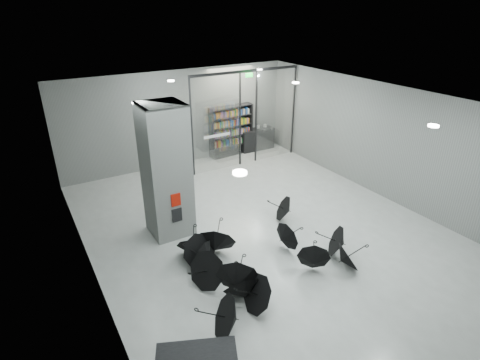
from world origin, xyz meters
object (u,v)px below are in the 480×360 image
umbrella_cluster (250,266)px  column (166,171)px  bookshelf (231,131)px  shop_counter (256,139)px

umbrella_cluster → column: bearing=106.9°
umbrella_cluster → bookshelf: bearing=63.3°
column → shop_counter: 8.00m
bookshelf → column: bearing=-138.7°
shop_counter → bookshelf: bearing=-178.6°
column → umbrella_cluster: 3.65m
column → bookshelf: (4.88, 4.75, -0.86)m
shop_counter → umbrella_cluster: shop_counter is taller
column → shop_counter: bearing=37.3°
column → shop_counter: size_ratio=2.38×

